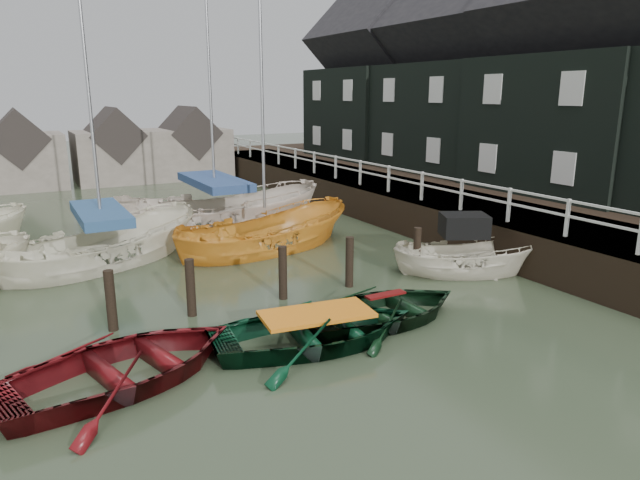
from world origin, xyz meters
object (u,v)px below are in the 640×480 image
sailboat_b (105,261)px  sailboat_d (216,227)px  rowboat_green (317,344)px  sailboat_c (266,248)px  motorboat (466,271)px  rowboat_red (126,382)px  rowboat_dkgreen (385,321)px

sailboat_b → sailboat_d: 5.37m
rowboat_green → sailboat_c: 7.84m
sailboat_c → rowboat_green: bearing=154.7°
motorboat → sailboat_b: (-9.13, 6.24, -0.03)m
sailboat_c → rowboat_red: bearing=131.0°
sailboat_c → sailboat_d: (-0.51, 3.65, 0.05)m
sailboat_b → sailboat_c: 5.15m
sailboat_b → sailboat_d: bearing=-82.3°
motorboat → sailboat_c: sailboat_c is taller
rowboat_dkgreen → sailboat_b: size_ratio=0.37×
rowboat_red → sailboat_c: 9.45m
rowboat_green → sailboat_d: (1.59, 11.20, 0.06)m
sailboat_c → sailboat_d: 3.69m
rowboat_red → sailboat_d: sailboat_d is taller
rowboat_green → rowboat_dkgreen: bearing=-73.0°
rowboat_dkgreen → sailboat_c: 7.22m
rowboat_red → sailboat_c: (5.97, 7.32, 0.01)m
motorboat → sailboat_d: sailboat_d is taller
sailboat_d → sailboat_c: bearing=-160.3°
rowboat_red → sailboat_b: (0.88, 8.17, 0.06)m
motorboat → sailboat_d: size_ratio=0.38×
rowboat_red → rowboat_green: (3.87, -0.23, 0.00)m
rowboat_dkgreen → motorboat: bearing=-67.5°
rowboat_dkgreen → motorboat: size_ratio=0.89×
rowboat_red → sailboat_b: sailboat_b is taller
sailboat_c → sailboat_d: sailboat_d is taller
rowboat_green → sailboat_c: (2.10, 7.55, 0.01)m
sailboat_b → sailboat_c: sailboat_c is taller
rowboat_green → motorboat: (6.15, 2.15, 0.09)m
rowboat_dkgreen → sailboat_d: (-0.40, 10.87, 0.06)m
rowboat_green → motorboat: bearing=-63.2°
rowboat_green → sailboat_b: 8.91m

